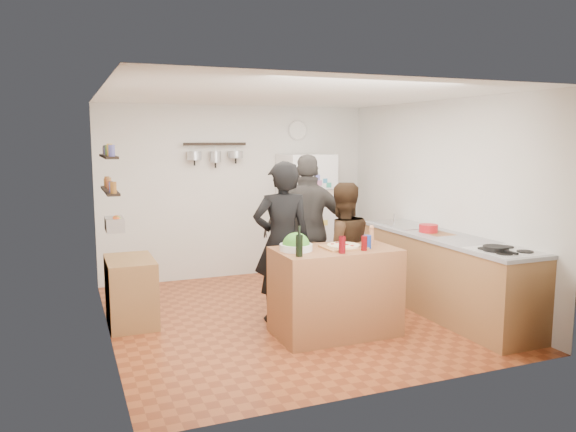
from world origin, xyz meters
name	(u,v)px	position (x,y,z in m)	size (l,w,h in m)	color
room_shell	(279,205)	(0.00, 0.39, 1.25)	(4.20, 4.20, 4.20)	brown
prep_island	(335,291)	(0.20, -0.73, 0.46)	(1.25, 0.72, 0.91)	brown
pizza_board	(343,247)	(0.28, -0.75, 0.92)	(0.42, 0.34, 0.02)	#996437
pizza	(343,245)	(0.28, -0.75, 0.94)	(0.34, 0.34, 0.02)	beige
salad_bowl	(296,247)	(-0.22, -0.68, 0.94)	(0.33, 0.33, 0.07)	silver
wine_bottle	(299,246)	(-0.30, -0.95, 1.01)	(0.07, 0.07, 0.21)	black
wine_glass_near	(342,245)	(0.15, -0.97, 0.99)	(0.07, 0.07, 0.17)	#57070C
wine_glass_far	(364,243)	(0.42, -0.93, 0.99)	(0.06, 0.06, 0.15)	#560709
pepper_mill	(371,237)	(0.65, -0.68, 0.99)	(0.05, 0.05, 0.16)	#AD6E48
salt_canister	(367,242)	(0.50, -0.85, 0.98)	(0.08, 0.08, 0.14)	navy
person_left	(282,242)	(-0.15, -0.10, 0.89)	(0.65, 0.43, 1.79)	black
person_center	(342,251)	(0.49, -0.30, 0.78)	(0.75, 0.59, 1.55)	black
person_back	(309,232)	(0.33, 0.26, 0.92)	(1.08, 0.45, 1.85)	#322F2D
counter_run	(444,275)	(1.70, -0.55, 0.45)	(0.63, 2.63, 0.90)	#9E7042
stove_top	(505,252)	(1.70, -1.50, 0.91)	(0.60, 0.62, 0.02)	white
skillet	(496,248)	(1.60, -1.48, 0.94)	(0.25, 0.25, 0.05)	black
sink	(404,225)	(1.70, 0.30, 0.92)	(0.50, 0.80, 0.03)	silver
cutting_board	(437,234)	(1.70, -0.39, 0.91)	(0.30, 0.40, 0.02)	#986137
red_bowl	(428,228)	(1.65, -0.29, 0.97)	(0.22, 0.22, 0.09)	#B2141B
fridge	(306,215)	(0.95, 1.75, 0.90)	(0.70, 0.68, 1.80)	white
wall_clock	(298,130)	(0.95, 2.08, 2.15)	(0.30, 0.30, 0.03)	silver
spice_shelf_lower	(110,191)	(-1.93, 0.20, 1.50)	(0.12, 1.00, 0.03)	black
spice_shelf_upper	(108,156)	(-1.93, 0.20, 1.85)	(0.12, 1.00, 0.03)	black
produce_basket	(114,224)	(-1.90, 0.20, 1.15)	(0.18, 0.35, 0.14)	silver
side_table	(131,291)	(-1.74, 0.41, 0.36)	(0.50, 0.80, 0.73)	olive
pot_rack	(215,144)	(-0.35, 2.00, 1.95)	(0.90, 0.04, 0.04)	black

